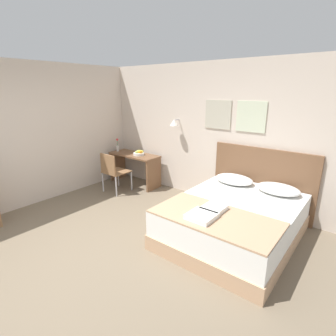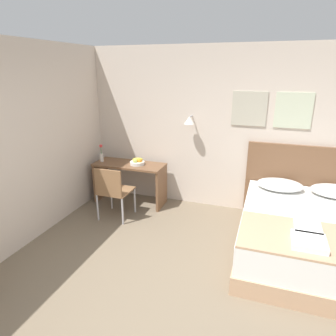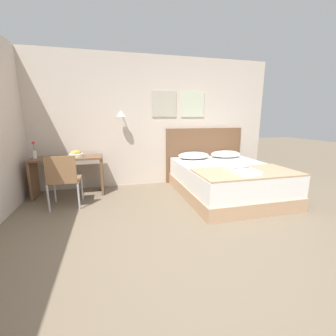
{
  "view_description": "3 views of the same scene",
  "coord_description": "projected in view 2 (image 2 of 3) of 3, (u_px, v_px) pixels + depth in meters",
  "views": [
    {
      "loc": [
        2.69,
        -1.65,
        2.16
      ],
      "look_at": [
        -0.05,
        1.79,
        0.82
      ],
      "focal_mm": 28.0,
      "sensor_mm": 36.0,
      "label": 1
    },
    {
      "loc": [
        0.68,
        -2.01,
        2.29
      ],
      "look_at": [
        -0.58,
        1.65,
        0.99
      ],
      "focal_mm": 32.0,
      "sensor_mm": 36.0,
      "label": 2
    },
    {
      "loc": [
        -0.79,
        -1.94,
        1.43
      ],
      "look_at": [
        0.07,
        1.39,
        0.65
      ],
      "focal_mm": 24.0,
      "sensor_mm": 36.0,
      "label": 3
    }
  ],
  "objects": [
    {
      "name": "desk_chair",
      "position": [
        112.0,
        189.0,
        4.63
      ],
      "size": [
        0.48,
        0.48,
        0.87
      ],
      "color": "#8E6642",
      "rests_on": "ground_plane"
    },
    {
      "name": "wall_back",
      "position": [
        226.0,
        131.0,
        4.83
      ],
      "size": [
        5.4,
        0.31,
        2.65
      ],
      "color": "beige",
      "rests_on": "ground_plane"
    },
    {
      "name": "ground_plane",
      "position": [
        169.0,
        331.0,
        2.74
      ],
      "size": [
        24.0,
        24.0,
        0.0
      ],
      "primitive_type": "plane",
      "color": "#756651"
    },
    {
      "name": "pillow_left",
      "position": [
        280.0,
        185.0,
        4.44
      ],
      "size": [
        0.66,
        0.46,
        0.14
      ],
      "color": "white",
      "rests_on": "bed"
    },
    {
      "name": "flower_vase",
      "position": [
        101.0,
        155.0,
        5.26
      ],
      "size": [
        0.06,
        0.06,
        0.31
      ],
      "color": "silver",
      "rests_on": "desk"
    },
    {
      "name": "fruit_bowl",
      "position": [
        137.0,
        162.0,
        5.11
      ],
      "size": [
        0.25,
        0.25,
        0.11
      ],
      "color": "silver",
      "rests_on": "desk"
    },
    {
      "name": "headboard",
      "position": [
        305.0,
        184.0,
        4.62
      ],
      "size": [
        1.78,
        0.06,
        1.19
      ],
      "color": "brown",
      "rests_on": "ground_plane"
    },
    {
      "name": "folded_towel_near_foot",
      "position": [
        308.0,
        228.0,
        3.27
      ],
      "size": [
        0.28,
        0.32,
        0.06
      ],
      "color": "white",
      "rests_on": "throw_blanket"
    },
    {
      "name": "pillow_right",
      "position": [
        336.0,
        191.0,
        4.21
      ],
      "size": [
        0.66,
        0.46,
        0.14
      ],
      "color": "white",
      "rests_on": "bed"
    },
    {
      "name": "desk",
      "position": [
        130.0,
        175.0,
        5.24
      ],
      "size": [
        1.23,
        0.5,
        0.72
      ],
      "color": "brown",
      "rests_on": "ground_plane"
    },
    {
      "name": "folded_towel_mid_bed",
      "position": [
        309.0,
        242.0,
        3.01
      ],
      "size": [
        0.33,
        0.33,
        0.06
      ],
      "color": "white",
      "rests_on": "throw_blanket"
    },
    {
      "name": "throw_blanket",
      "position": [
        318.0,
        240.0,
        3.12
      ],
      "size": [
        1.61,
        0.83,
        0.02
      ],
      "color": "tan",
      "rests_on": "bed"
    },
    {
      "name": "bed",
      "position": [
        308.0,
        236.0,
        3.76
      ],
      "size": [
        1.66,
        2.08,
        0.57
      ],
      "color": "tan",
      "rests_on": "ground_plane"
    }
  ]
}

